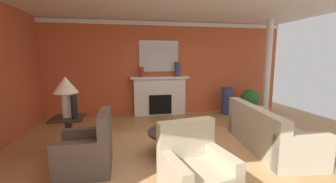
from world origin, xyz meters
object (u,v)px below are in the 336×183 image
(mantel_mirror, at_px, (159,56))
(armchair_facing_fireplace, at_px, (195,175))
(vase_mantel_left, at_px, (142,72))
(vase_tall_corner, at_px, (227,101))
(side_table, at_px, (69,133))
(fireplace, at_px, (160,97))
(vase_mantel_right, at_px, (177,69))
(coffee_table, at_px, (175,137))
(vase_on_side_table, at_px, (74,107))
(potted_plant, at_px, (250,100))
(table_lamp, at_px, (66,89))
(sofa, at_px, (267,134))
(armchair_near_window, at_px, (88,152))

(mantel_mirror, distance_m, armchair_facing_fireplace, 4.61)
(vase_mantel_left, height_order, vase_tall_corner, vase_mantel_left)
(side_table, bearing_deg, mantel_mirror, 51.40)
(side_table, bearing_deg, vase_mantel_left, 57.79)
(fireplace, xyz_separation_m, vase_tall_corner, (2.12, -0.30, -0.15))
(vase_mantel_right, bearing_deg, mantel_mirror, 162.82)
(mantel_mirror, xyz_separation_m, vase_tall_corner, (2.12, -0.42, -1.41))
(vase_mantel_right, relative_size, vase_tall_corner, 0.54)
(coffee_table, distance_m, vase_mantel_right, 3.16)
(vase_on_side_table, bearing_deg, potted_plant, 23.02)
(armchair_facing_fireplace, distance_m, vase_mantel_right, 4.39)
(table_lamp, relative_size, vase_mantel_right, 1.65)
(side_table, relative_size, vase_mantel_right, 1.54)
(coffee_table, bearing_deg, sofa, -2.30)
(vase_mantel_left, bearing_deg, vase_mantel_right, 0.00)
(armchair_facing_fireplace, bearing_deg, vase_tall_corner, 59.45)
(sofa, xyz_separation_m, vase_on_side_table, (-3.63, 0.37, 0.61))
(armchair_near_window, xyz_separation_m, vase_mantel_left, (1.10, 3.21, 1.06))
(fireplace, bearing_deg, armchair_near_window, -116.84)
(sofa, bearing_deg, fireplace, 119.29)
(table_lamp, distance_m, vase_mantel_left, 2.91)
(armchair_facing_fireplace, relative_size, table_lamp, 1.27)
(fireplace, bearing_deg, armchair_facing_fireplace, -92.63)
(armchair_facing_fireplace, bearing_deg, sofa, 33.10)
(vase_mantel_right, relative_size, vase_on_side_table, 1.10)
(potted_plant, bearing_deg, fireplace, 166.69)
(sofa, distance_m, vase_mantel_left, 3.85)
(coffee_table, height_order, vase_mantel_right, vase_mantel_right)
(armchair_facing_fireplace, xyz_separation_m, side_table, (-1.91, 1.72, 0.09))
(armchair_facing_fireplace, relative_size, vase_on_side_table, 2.30)
(table_lamp, bearing_deg, vase_tall_corner, 27.62)
(vase_mantel_right, xyz_separation_m, potted_plant, (2.17, -0.59, -0.94))
(sofa, height_order, vase_on_side_table, vase_on_side_table)
(fireplace, distance_m, vase_tall_corner, 2.15)
(sofa, distance_m, side_table, 3.82)
(mantel_mirror, height_order, table_lamp, mantel_mirror)
(table_lamp, distance_m, vase_on_side_table, 0.37)
(coffee_table, bearing_deg, armchair_facing_fireplace, -91.02)
(armchair_near_window, height_order, armchair_facing_fireplace, same)
(mantel_mirror, distance_m, sofa, 3.87)
(vase_on_side_table, bearing_deg, vase_mantel_left, 61.52)
(vase_on_side_table, bearing_deg, side_table, 141.34)
(mantel_mirror, height_order, side_table, mantel_mirror)
(vase_mantel_left, height_order, potted_plant, vase_mantel_left)
(mantel_mirror, relative_size, vase_tall_corner, 1.44)
(table_lamp, xyz_separation_m, vase_mantel_right, (2.65, 2.46, 0.21))
(sofa, xyz_separation_m, table_lamp, (-3.78, 0.49, 0.93))
(armchair_near_window, height_order, vase_on_side_table, vase_on_side_table)
(armchair_near_window, relative_size, potted_plant, 1.14)
(fireplace, xyz_separation_m, vase_mantel_left, (-0.55, -0.05, 0.79))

